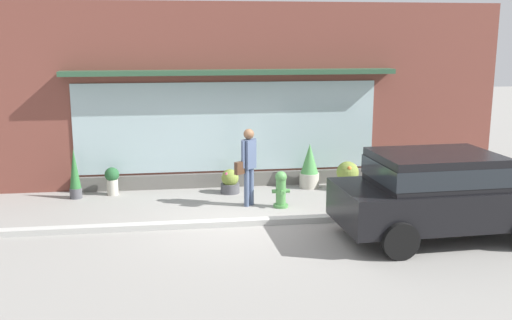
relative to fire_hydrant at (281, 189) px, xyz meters
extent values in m
plane|color=gray|center=(-0.89, -0.96, -0.42)|extent=(60.00, 60.00, 0.00)
cube|color=#B2B2AD|center=(-0.89, -1.16, -0.36)|extent=(14.00, 0.24, 0.12)
cube|color=brown|center=(-0.89, 2.24, 1.88)|extent=(14.00, 0.36, 4.60)
cube|color=#9EB7BC|center=(-0.99, 2.04, 1.11)|extent=(7.57, 0.03, 2.24)
cube|color=#2D5138|center=(-0.89, 1.89, 2.49)|extent=(8.17, 0.56, 0.12)
cube|color=#605E59|center=(-0.89, 2.02, -0.24)|extent=(7.97, 0.20, 0.36)
cylinder|color=#4C8C47|center=(0.00, 0.00, -0.39)|extent=(0.34, 0.34, 0.06)
cylinder|color=#4C8C47|center=(0.00, 0.00, -0.08)|extent=(0.22, 0.22, 0.56)
sphere|color=#4C8C47|center=(0.00, 0.00, 0.27)|extent=(0.26, 0.26, 0.26)
cylinder|color=#4C8C47|center=(-0.15, 0.00, -0.05)|extent=(0.10, 0.09, 0.09)
cylinder|color=#4C8C47|center=(0.15, 0.00, -0.05)|extent=(0.10, 0.09, 0.09)
cylinder|color=#4C8C47|center=(0.00, -0.15, -0.05)|extent=(0.09, 0.10, 0.09)
cylinder|color=#475675|center=(-0.75, 0.16, 0.02)|extent=(0.12, 0.12, 0.87)
cylinder|color=#475675|center=(-0.64, 0.26, 0.02)|extent=(0.12, 0.12, 0.87)
cube|color=#475675|center=(-0.69, 0.21, 0.78)|extent=(0.35, 0.34, 0.65)
sphere|color=brown|center=(-0.69, 0.21, 1.23)|extent=(0.24, 0.24, 0.24)
cylinder|color=#475675|center=(-0.84, 0.09, 0.79)|extent=(0.08, 0.08, 0.62)
cylinder|color=#475675|center=(-0.55, 0.34, 0.79)|extent=(0.08, 0.08, 0.62)
cube|color=#472D1E|center=(-0.92, 0.05, 0.50)|extent=(0.25, 0.23, 0.28)
cube|color=black|center=(2.66, -2.43, 0.27)|extent=(4.09, 1.97, 0.72)
cube|color=black|center=(2.46, -2.43, 0.91)|extent=(2.28, 1.75, 0.64)
cube|color=#1E2328|center=(2.46, -2.43, 0.91)|extent=(2.32, 1.77, 0.35)
cylinder|color=black|center=(3.87, -1.45, -0.09)|extent=(0.67, 0.21, 0.66)
cylinder|color=black|center=(1.38, -1.55, -0.09)|extent=(0.67, 0.21, 0.66)
cylinder|color=black|center=(1.45, -3.40, -0.09)|extent=(0.67, 0.21, 0.66)
cylinder|color=#B7B2A3|center=(-3.85, 1.60, -0.23)|extent=(0.27, 0.27, 0.38)
sphere|color=#23562D|center=(-3.85, 1.60, 0.09)|extent=(0.35, 0.35, 0.35)
sphere|color=orange|center=(-3.89, 1.54, 0.17)|extent=(0.10, 0.10, 0.10)
sphere|color=#DB4C7A|center=(-3.82, 1.50, 0.16)|extent=(0.07, 0.07, 0.07)
sphere|color=white|center=(-3.89, 1.65, 0.18)|extent=(0.08, 0.08, 0.08)
cylinder|color=#4C4C51|center=(1.94, 1.30, -0.30)|extent=(0.43, 0.43, 0.24)
sphere|color=olive|center=(1.94, 1.30, 0.01)|extent=(0.56, 0.56, 0.56)
sphere|color=orange|center=(1.92, 1.11, 0.16)|extent=(0.12, 0.12, 0.12)
sphere|color=#DB4C7A|center=(2.10, 1.30, 0.15)|extent=(0.15, 0.15, 0.15)
cylinder|color=#4C4C51|center=(3.22, 1.30, -0.33)|extent=(0.26, 0.26, 0.18)
cone|color=olive|center=(3.22, 1.30, 0.07)|extent=(0.24, 0.24, 0.62)
cylinder|color=#4C4C51|center=(-4.68, 1.41, -0.30)|extent=(0.29, 0.29, 0.25)
cone|color=#2D6B33|center=(-4.68, 1.41, 0.30)|extent=(0.26, 0.26, 0.96)
cylinder|color=#4C4C51|center=(-1.01, 1.37, -0.30)|extent=(0.46, 0.46, 0.23)
sphere|color=olive|center=(-1.01, 1.37, -0.04)|extent=(0.43, 0.43, 0.43)
sphere|color=#DB4C7A|center=(-1.09, 1.28, 0.07)|extent=(0.12, 0.12, 0.12)
sphere|color=white|center=(-1.15, 1.38, 0.02)|extent=(0.12, 0.12, 0.12)
cylinder|color=#B7B2A3|center=(1.03, 1.61, -0.23)|extent=(0.50, 0.50, 0.37)
cone|color=#4C934C|center=(1.03, 1.61, 0.33)|extent=(0.45, 0.45, 0.75)
camera|label=1|loc=(-2.36, -12.49, 3.36)|focal=41.13mm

